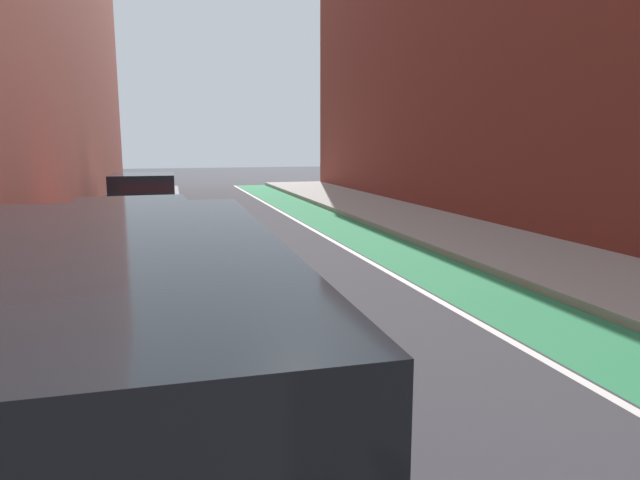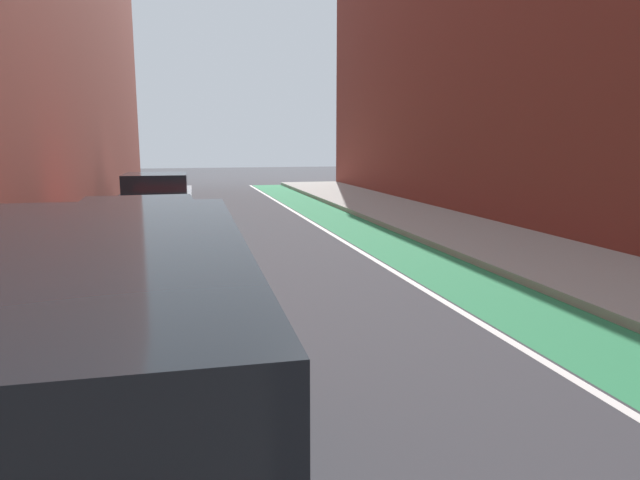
# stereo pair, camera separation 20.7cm
# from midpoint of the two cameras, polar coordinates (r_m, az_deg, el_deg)

# --- Properties ---
(ground_plane) EXTENTS (88.50, 88.50, 0.00)m
(ground_plane) POSITION_cam_midpoint_polar(r_m,az_deg,el_deg) (9.28, -2.95, -4.75)
(ground_plane) COLOR #38383D
(bike_lane_paint) EXTENTS (1.60, 40.23, 0.00)m
(bike_lane_paint) POSITION_cam_midpoint_polar(r_m,az_deg,el_deg) (11.98, 7.75, -1.47)
(bike_lane_paint) COLOR #2D8451
(bike_lane_paint) RESTS_ON ground
(lane_divider_stripe) EXTENTS (0.12, 40.23, 0.00)m
(lane_divider_stripe) POSITION_cam_midpoint_polar(r_m,az_deg,el_deg) (11.65, 3.69, -1.72)
(lane_divider_stripe) COLOR white
(lane_divider_stripe) RESTS_ON ground
(sidewalk_right) EXTENTS (3.18, 40.23, 0.14)m
(sidewalk_right) POSITION_cam_midpoint_polar(r_m,az_deg,el_deg) (13.10, 17.37, -0.56)
(sidewalk_right) COLOR #A8A59E
(sidewalk_right) RESTS_ON ground
(building_facade_right) EXTENTS (2.40, 36.23, 10.26)m
(building_facade_right) POSITION_cam_midpoint_polar(r_m,az_deg,el_deg) (16.40, 22.93, 18.93)
(building_facade_right) COLOR brown
(building_facade_right) RESTS_ON ground
(parked_suv_black) EXTENTS (2.03, 4.71, 1.98)m
(parked_suv_black) POSITION_cam_midpoint_polar(r_m,az_deg,el_deg) (2.82, -25.41, -19.17)
(parked_suv_black) COLOR black
(parked_suv_black) RESTS_ON ground
(parked_sedan_red) EXTENTS (1.97, 4.67, 1.53)m
(parked_sedan_red) POSITION_cam_midpoint_polar(r_m,az_deg,el_deg) (8.50, -18.97, -1.22)
(parked_sedan_red) COLOR red
(parked_sedan_red) RESTS_ON ground
(parked_sedan_silver) EXTENTS (1.94, 4.43, 1.53)m
(parked_sedan_silver) POSITION_cam_midpoint_polar(r_m,az_deg,el_deg) (15.55, -17.72, 3.67)
(parked_sedan_silver) COLOR #9EA0A8
(parked_sedan_silver) RESTS_ON ground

